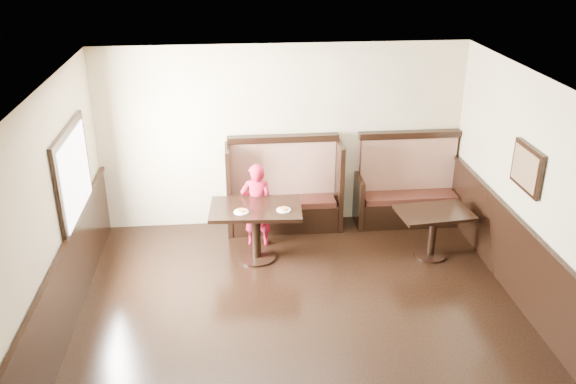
{
  "coord_description": "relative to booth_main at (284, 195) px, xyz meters",
  "views": [
    {
      "loc": [
        -0.77,
        -5.2,
        4.38
      ],
      "look_at": [
        -0.03,
        2.35,
        1.0
      ],
      "focal_mm": 38.0,
      "sensor_mm": 36.0,
      "label": 1
    }
  ],
  "objects": [
    {
      "name": "pizza_plate_left",
      "position": [
        -0.68,
        -1.09,
        0.28
      ],
      "size": [
        0.2,
        0.2,
        0.04
      ],
      "color": "white",
      "rests_on": "table_main"
    },
    {
      "name": "ground",
      "position": [
        0.0,
        -3.3,
        -0.53
      ],
      "size": [
        7.0,
        7.0,
        0.0
      ],
      "primitive_type": "plane",
      "color": "black",
      "rests_on": "ground"
    },
    {
      "name": "table_main",
      "position": [
        -0.48,
        -0.96,
        0.08
      ],
      "size": [
        1.3,
        0.86,
        0.8
      ],
      "rotation": [
        0.0,
        0.0,
        -0.06
      ],
      "color": "black",
      "rests_on": "ground"
    },
    {
      "name": "pizza_plate_right",
      "position": [
        -0.1,
        -1.09,
        0.28
      ],
      "size": [
        0.2,
        0.2,
        0.04
      ],
      "color": "white",
      "rests_on": "table_main"
    },
    {
      "name": "room_shell",
      "position": [
        -0.3,
        -3.01,
        0.14
      ],
      "size": [
        7.0,
        7.0,
        7.0
      ],
      "color": "#C8BA91",
      "rests_on": "ground"
    },
    {
      "name": "booth_neighbor",
      "position": [
        1.95,
        -0.0,
        -0.05
      ],
      "size": [
        1.65,
        0.72,
        1.45
      ],
      "color": "black",
      "rests_on": "ground"
    },
    {
      "name": "booth_main",
      "position": [
        0.0,
        0.0,
        0.0
      ],
      "size": [
        1.75,
        0.72,
        1.45
      ],
      "color": "black",
      "rests_on": "ground"
    },
    {
      "name": "child",
      "position": [
        -0.44,
        -0.55,
        0.11
      ],
      "size": [
        0.5,
        0.35,
        1.27
      ],
      "primitive_type": "imported",
      "rotation": [
        0.0,
        0.0,
        3.03
      ],
      "color": "#A8112C",
      "rests_on": "ground"
    },
    {
      "name": "table_neighbor",
      "position": [
        2.0,
        -1.13,
        -0.01
      ],
      "size": [
        1.07,
        0.76,
        0.7
      ],
      "rotation": [
        0.0,
        0.0,
        0.11
      ],
      "color": "black",
      "rests_on": "ground"
    }
  ]
}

